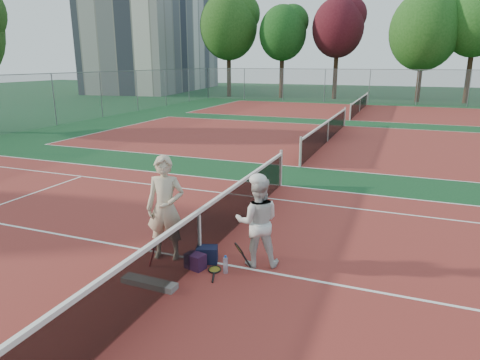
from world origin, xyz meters
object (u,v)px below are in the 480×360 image
(racket_black_held, at_px, (239,257))
(sports_bag_navy, at_px, (207,255))
(water_bottle, at_px, (226,265))
(player_a, at_px, (166,208))
(net_main, at_px, (200,235))
(racket_red, at_px, (156,252))
(sports_bag_purple, at_px, (195,261))
(apartment_block, at_px, (157,31))
(player_b, at_px, (258,222))
(racket_spare, at_px, (215,269))

(racket_black_held, bearing_deg, sports_bag_navy, -50.97)
(water_bottle, bearing_deg, player_a, 171.63)
(net_main, distance_m, racket_red, 0.85)
(racket_black_held, bearing_deg, player_a, -44.55)
(sports_bag_purple, bearing_deg, apartment_block, 122.34)
(player_a, distance_m, racket_black_held, 1.66)
(racket_red, distance_m, sports_bag_purple, 0.74)
(racket_black_held, bearing_deg, racket_red, -27.94)
(net_main, relative_size, water_bottle, 36.60)
(player_b, distance_m, racket_red, 1.94)
(racket_red, xyz_separation_m, racket_spare, (1.05, 0.27, -0.28))
(racket_red, height_order, sports_bag_navy, racket_red)
(racket_red, distance_m, racket_spare, 1.12)
(racket_red, height_order, water_bottle, racket_red)
(racket_red, relative_size, racket_black_held, 1.09)
(player_a, xyz_separation_m, racket_spare, (1.07, -0.17, -0.99))
(racket_spare, bearing_deg, apartment_block, 12.67)
(sports_bag_navy, bearing_deg, net_main, 171.65)
(player_b, xyz_separation_m, water_bottle, (-0.41, -0.55, -0.69))
(player_b, relative_size, racket_black_held, 3.13)
(apartment_block, xyz_separation_m, racket_spare, (28.43, -44.27, -7.49))
(racket_black_held, height_order, racket_spare, racket_black_held)
(player_a, bearing_deg, player_b, -2.37)
(racket_black_held, distance_m, racket_spare, 0.51)
(apartment_block, distance_m, sports_bag_purple, 52.98)
(water_bottle, bearing_deg, sports_bag_purple, -176.43)
(player_a, height_order, player_b, player_a)
(sports_bag_navy, distance_m, sports_bag_purple, 0.32)
(player_b, distance_m, water_bottle, 0.97)
(player_b, relative_size, racket_spare, 2.80)
(player_b, xyz_separation_m, sports_bag_navy, (-0.90, -0.28, -0.68))
(player_b, height_order, racket_red, player_b)
(net_main, relative_size, player_a, 5.47)
(net_main, relative_size, sports_bag_navy, 27.82)
(player_b, bearing_deg, racket_spare, 20.12)
(racket_red, xyz_separation_m, racket_black_held, (1.46, 0.44, -0.02))
(apartment_block, height_order, player_b, apartment_block)
(racket_black_held, xyz_separation_m, water_bottle, (-0.19, -0.19, -0.12))
(apartment_block, distance_m, water_bottle, 53.26)
(racket_red, bearing_deg, water_bottle, -2.51)
(net_main, xyz_separation_m, player_b, (1.06, 0.26, 0.33))
(racket_spare, xyz_separation_m, sports_bag_purple, (-0.36, -0.06, 0.13))
(apartment_block, relative_size, sports_bag_purple, 62.41)
(sports_bag_navy, xyz_separation_m, water_bottle, (0.50, -0.27, -0.01))
(sports_bag_navy, bearing_deg, racket_red, -146.75)
(player_a, distance_m, player_b, 1.75)
(player_a, xyz_separation_m, sports_bag_navy, (0.81, 0.08, -0.85))
(sports_bag_navy, relative_size, sports_bag_purple, 1.12)
(net_main, xyz_separation_m, racket_spare, (0.43, -0.27, -0.49))
(player_b, height_order, sports_bag_navy, player_b)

